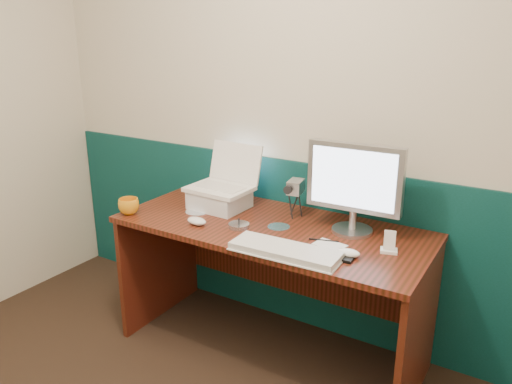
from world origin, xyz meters
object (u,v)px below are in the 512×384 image
Objects in this scene: keyboard at (285,251)px; mug at (129,206)px; monitor at (355,187)px; camcorder at (295,200)px; laptop at (219,166)px; desk at (271,290)px.

mug is (-0.97, 0.01, 0.03)m from keyboard.
camcorder is at bearing 170.57° from monitor.
laptop is 0.76m from monitor.
camcorder is at bearing 109.91° from keyboard.
keyboard is 0.49m from camcorder.
laptop reaches higher than desk.
desk is 0.89m from mug.
monitor is 4.19× the size of mug.
monitor reaches higher than desk.
desk is at bearing -163.40° from monitor.
camcorder is at bearing 74.95° from desk.
laptop is 0.72× the size of monitor.
monitor is 2.42× the size of camcorder.
keyboard is (0.60, -0.35, -0.23)m from laptop.
mug reaches higher than keyboard.
mug is (-0.74, -0.26, 0.42)m from desk.
monitor is 0.37m from camcorder.
laptop is 0.46m from camcorder.
keyboard reaches higher than desk.
laptop is at bearing -176.93° from camcorder.
keyboard is 4.49× the size of mug.
desk is 8.33× the size of camcorder.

